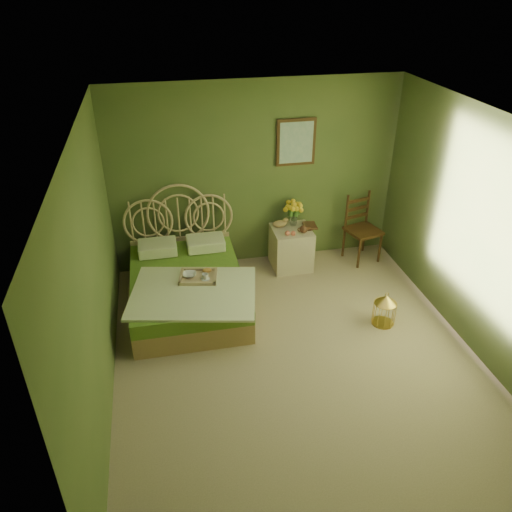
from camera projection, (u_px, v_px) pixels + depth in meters
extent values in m
plane|color=tan|center=(296.00, 357.00, 5.61)|extent=(4.50, 4.50, 0.00)
plane|color=silver|center=(309.00, 127.00, 4.30)|extent=(4.50, 4.50, 0.00)
plane|color=#5A6635|center=(256.00, 176.00, 6.86)|extent=(4.00, 0.00, 4.00)
plane|color=#5A6635|center=(93.00, 280.00, 4.60)|extent=(0.00, 4.50, 4.50)
plane|color=#5A6635|center=(482.00, 238.00, 5.31)|extent=(0.00, 4.50, 4.50)
cube|color=#37200F|center=(296.00, 142.00, 6.71)|extent=(0.54, 0.03, 0.64)
cube|color=#B4C0B0|center=(296.00, 143.00, 6.69)|extent=(0.46, 0.01, 0.56)
cube|color=#A97E54|center=(188.00, 297.00, 6.38)|extent=(1.38, 1.84, 0.28)
cube|color=olive|center=(187.00, 282.00, 6.27)|extent=(1.38, 1.84, 0.18)
cube|color=#EBE4C7|center=(193.00, 293.00, 5.87)|extent=(1.65, 1.38, 0.03)
cube|color=#EBE4C7|center=(158.00, 248.00, 6.67)|extent=(0.51, 0.37, 0.15)
cube|color=#EBE4C7|center=(206.00, 243.00, 6.78)|extent=(0.51, 0.37, 0.15)
cube|color=tan|center=(198.00, 279.00, 6.12)|extent=(0.51, 0.43, 0.04)
ellipsoid|color=#B77A38|center=(207.00, 270.00, 6.19)|extent=(0.12, 0.07, 0.05)
cube|color=beige|center=(291.00, 248.00, 7.16)|extent=(0.54, 0.54, 0.60)
cylinder|color=silver|center=(293.00, 219.00, 7.08)|extent=(0.10, 0.10, 0.18)
ellipsoid|color=#A97E54|center=(280.00, 224.00, 7.05)|extent=(0.21, 0.11, 0.10)
sphere|color=#DD6C56|center=(287.00, 233.00, 6.83)|extent=(0.07, 0.07, 0.07)
sphere|color=#DD6C56|center=(293.00, 233.00, 6.83)|extent=(0.07, 0.07, 0.07)
cube|color=#37200F|center=(363.00, 231.00, 7.25)|extent=(0.54, 0.54, 0.04)
cylinder|color=#37200F|center=(354.00, 252.00, 7.17)|extent=(0.04, 0.04, 0.47)
cylinder|color=#37200F|center=(379.00, 250.00, 7.24)|extent=(0.04, 0.04, 0.47)
cylinder|color=#37200F|center=(345.00, 240.00, 7.49)|extent=(0.04, 0.04, 0.47)
cylinder|color=#37200F|center=(369.00, 238.00, 7.56)|extent=(0.04, 0.04, 0.47)
cube|color=#37200F|center=(360.00, 209.00, 7.28)|extent=(0.37, 0.14, 0.52)
cylinder|color=gold|center=(382.00, 323.00, 6.14)|extent=(0.27, 0.27, 0.01)
cylinder|color=gold|center=(384.00, 313.00, 6.06)|extent=(0.27, 0.27, 0.30)
cone|color=gold|center=(386.00, 299.00, 5.96)|extent=(0.27, 0.27, 0.11)
imported|color=#381E0F|center=(304.00, 227.00, 7.05)|extent=(0.19, 0.25, 0.02)
imported|color=#472819|center=(304.00, 226.00, 7.04)|extent=(0.20, 0.25, 0.02)
imported|color=white|center=(190.00, 275.00, 6.13)|extent=(0.19, 0.19, 0.04)
imported|color=white|center=(205.00, 277.00, 6.06)|extent=(0.09, 0.09, 0.08)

